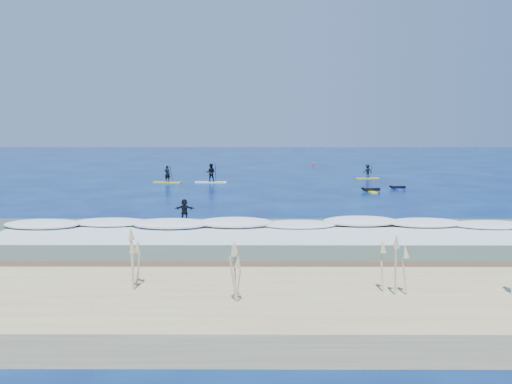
{
  "coord_description": "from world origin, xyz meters",
  "views": [
    {
      "loc": [
        -1.55,
        -45.35,
        6.92
      ],
      "look_at": [
        -1.72,
        1.59,
        0.6
      ],
      "focal_mm": 40.0,
      "sensor_mm": 36.0,
      "label": 1
    }
  ],
  "objects_px": {
    "wave_surfer": "(185,211)",
    "sup_paddler_left": "(167,177)",
    "marker_buoy": "(313,164)",
    "sup_paddler_right": "(368,172)",
    "prone_paddler_near": "(371,190)",
    "prone_paddler_far": "(397,188)",
    "sup_paddler_center": "(211,174)"
  },
  "relations": [
    {
      "from": "sup_paddler_left",
      "to": "wave_surfer",
      "type": "height_order",
      "value": "sup_paddler_left"
    },
    {
      "from": "prone_paddler_far",
      "to": "sup_paddler_center",
      "type": "bearing_deg",
      "value": 69.23
    },
    {
      "from": "sup_paddler_right",
      "to": "prone_paddler_far",
      "type": "xyz_separation_m",
      "value": [
        1.09,
        -9.09,
        -0.58
      ]
    },
    {
      "from": "prone_paddler_far",
      "to": "wave_surfer",
      "type": "bearing_deg",
      "value": 129.94
    },
    {
      "from": "marker_buoy",
      "to": "prone_paddler_near",
      "type": "bearing_deg",
      "value": -84.2
    },
    {
      "from": "sup_paddler_right",
      "to": "marker_buoy",
      "type": "xyz_separation_m",
      "value": [
        -4.46,
        15.58,
        -0.45
      ]
    },
    {
      "from": "marker_buoy",
      "to": "prone_paddler_far",
      "type": "bearing_deg",
      "value": -77.31
    },
    {
      "from": "sup_paddler_center",
      "to": "prone_paddler_near",
      "type": "bearing_deg",
      "value": -23.51
    },
    {
      "from": "wave_surfer",
      "to": "marker_buoy",
      "type": "bearing_deg",
      "value": 74.99
    },
    {
      "from": "sup_paddler_right",
      "to": "prone_paddler_near",
      "type": "height_order",
      "value": "sup_paddler_right"
    },
    {
      "from": "prone_paddler_near",
      "to": "marker_buoy",
      "type": "bearing_deg",
      "value": -2.62
    },
    {
      "from": "prone_paddler_near",
      "to": "wave_surfer",
      "type": "relative_size",
      "value": 1.11
    },
    {
      "from": "sup_paddler_right",
      "to": "wave_surfer",
      "type": "distance_m",
      "value": 31.23
    },
    {
      "from": "wave_surfer",
      "to": "marker_buoy",
      "type": "xyz_separation_m",
      "value": [
        12.31,
        41.91,
        -0.56
      ]
    },
    {
      "from": "marker_buoy",
      "to": "sup_paddler_left",
      "type": "bearing_deg",
      "value": -130.98
    },
    {
      "from": "sup_paddler_left",
      "to": "sup_paddler_center",
      "type": "relative_size",
      "value": 0.93
    },
    {
      "from": "wave_surfer",
      "to": "marker_buoy",
      "type": "relative_size",
      "value": 3.31
    },
    {
      "from": "prone_paddler_far",
      "to": "marker_buoy",
      "type": "relative_size",
      "value": 3.21
    },
    {
      "from": "prone_paddler_near",
      "to": "prone_paddler_far",
      "type": "xyz_separation_m",
      "value": [
        2.87,
        1.73,
        -0.02
      ]
    },
    {
      "from": "sup_paddler_left",
      "to": "sup_paddler_right",
      "type": "height_order",
      "value": "sup_paddler_left"
    },
    {
      "from": "prone_paddler_far",
      "to": "wave_surfer",
      "type": "height_order",
      "value": "wave_surfer"
    },
    {
      "from": "sup_paddler_left",
      "to": "prone_paddler_near",
      "type": "height_order",
      "value": "sup_paddler_left"
    },
    {
      "from": "sup_paddler_left",
      "to": "sup_paddler_right",
      "type": "bearing_deg",
      "value": 22.63
    },
    {
      "from": "sup_paddler_center",
      "to": "wave_surfer",
      "type": "bearing_deg",
      "value": -87.84
    },
    {
      "from": "wave_surfer",
      "to": "sup_paddler_left",
      "type": "bearing_deg",
      "value": 103.08
    },
    {
      "from": "prone_paddler_near",
      "to": "wave_surfer",
      "type": "xyz_separation_m",
      "value": [
        -15.0,
        -15.52,
        0.68
      ]
    },
    {
      "from": "sup_paddler_left",
      "to": "prone_paddler_far",
      "type": "bearing_deg",
      "value": -0.68
    },
    {
      "from": "sup_paddler_right",
      "to": "wave_surfer",
      "type": "xyz_separation_m",
      "value": [
        -16.77,
        -26.34,
        0.12
      ]
    },
    {
      "from": "sup_paddler_center",
      "to": "prone_paddler_near",
      "type": "distance_m",
      "value": 16.78
    },
    {
      "from": "sup_paddler_center",
      "to": "sup_paddler_right",
      "type": "height_order",
      "value": "sup_paddler_center"
    },
    {
      "from": "prone_paddler_near",
      "to": "sup_paddler_left",
      "type": "bearing_deg",
      "value": 62.28
    },
    {
      "from": "sup_paddler_right",
      "to": "prone_paddler_far",
      "type": "distance_m",
      "value": 9.17
    }
  ]
}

